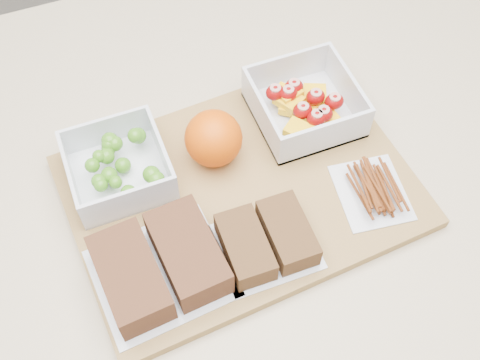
{
  "coord_description": "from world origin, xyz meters",
  "views": [
    {
      "loc": [
        -0.13,
        -0.37,
        1.55
      ],
      "look_at": [
        0.02,
        0.01,
        0.93
      ],
      "focal_mm": 45.0,
      "sensor_mm": 36.0,
      "label": 1
    }
  ],
  "objects_px": {
    "grape_container": "(120,166)",
    "orange": "(214,138)",
    "sandwich_bag_left": "(160,266)",
    "sandwich_bag_center": "(267,240)",
    "pretzel_bag": "(373,188)",
    "cutting_board": "(241,191)",
    "fruit_container": "(304,105)"
  },
  "relations": [
    {
      "from": "sandwich_bag_left",
      "to": "sandwich_bag_center",
      "type": "height_order",
      "value": "sandwich_bag_left"
    },
    {
      "from": "cutting_board",
      "to": "grape_container",
      "type": "relative_size",
      "value": 3.52
    },
    {
      "from": "orange",
      "to": "sandwich_bag_center",
      "type": "bearing_deg",
      "value": -85.55
    },
    {
      "from": "cutting_board",
      "to": "sandwich_bag_left",
      "type": "bearing_deg",
      "value": -152.88
    },
    {
      "from": "fruit_container",
      "to": "pretzel_bag",
      "type": "distance_m",
      "value": 0.15
    },
    {
      "from": "grape_container",
      "to": "pretzel_bag",
      "type": "height_order",
      "value": "grape_container"
    },
    {
      "from": "grape_container",
      "to": "sandwich_bag_left",
      "type": "relative_size",
      "value": 0.75
    },
    {
      "from": "cutting_board",
      "to": "sandwich_bag_center",
      "type": "height_order",
      "value": "sandwich_bag_center"
    },
    {
      "from": "grape_container",
      "to": "sandwich_bag_center",
      "type": "xyz_separation_m",
      "value": [
        0.13,
        -0.16,
        -0.0
      ]
    },
    {
      "from": "cutting_board",
      "to": "fruit_container",
      "type": "distance_m",
      "value": 0.15
    },
    {
      "from": "grape_container",
      "to": "fruit_container",
      "type": "relative_size",
      "value": 0.92
    },
    {
      "from": "sandwich_bag_left",
      "to": "cutting_board",
      "type": "bearing_deg",
      "value": 30.78
    },
    {
      "from": "cutting_board",
      "to": "sandwich_bag_left",
      "type": "relative_size",
      "value": 2.63
    },
    {
      "from": "pretzel_bag",
      "to": "fruit_container",
      "type": "bearing_deg",
      "value": 100.85
    },
    {
      "from": "grape_container",
      "to": "fruit_container",
      "type": "xyz_separation_m",
      "value": [
        0.26,
        0.01,
        -0.0
      ]
    },
    {
      "from": "cutting_board",
      "to": "pretzel_bag",
      "type": "relative_size",
      "value": 3.81
    },
    {
      "from": "cutting_board",
      "to": "grape_container",
      "type": "height_order",
      "value": "grape_container"
    },
    {
      "from": "sandwich_bag_center",
      "to": "pretzel_bag",
      "type": "relative_size",
      "value": 1.05
    },
    {
      "from": "orange",
      "to": "sandwich_bag_left",
      "type": "bearing_deg",
      "value": -130.07
    },
    {
      "from": "pretzel_bag",
      "to": "sandwich_bag_center",
      "type": "bearing_deg",
      "value": -171.93
    },
    {
      "from": "fruit_container",
      "to": "orange",
      "type": "bearing_deg",
      "value": -172.16
    },
    {
      "from": "cutting_board",
      "to": "grape_container",
      "type": "xyz_separation_m",
      "value": [
        -0.13,
        0.07,
        0.03
      ]
    },
    {
      "from": "fruit_container",
      "to": "sandwich_bag_center",
      "type": "relative_size",
      "value": 1.13
    },
    {
      "from": "grape_container",
      "to": "fruit_container",
      "type": "bearing_deg",
      "value": 1.32
    },
    {
      "from": "cutting_board",
      "to": "fruit_container",
      "type": "relative_size",
      "value": 3.23
    },
    {
      "from": "grape_container",
      "to": "orange",
      "type": "relative_size",
      "value": 1.63
    },
    {
      "from": "fruit_container",
      "to": "sandwich_bag_left",
      "type": "distance_m",
      "value": 0.29
    },
    {
      "from": "sandwich_bag_left",
      "to": "grape_container",
      "type": "bearing_deg",
      "value": 92.6
    },
    {
      "from": "grape_container",
      "to": "fruit_container",
      "type": "height_order",
      "value": "fruit_container"
    },
    {
      "from": "sandwich_bag_left",
      "to": "fruit_container",
      "type": "bearing_deg",
      "value": 31.7
    },
    {
      "from": "fruit_container",
      "to": "pretzel_bag",
      "type": "xyz_separation_m",
      "value": [
        0.03,
        -0.14,
        -0.01
      ]
    },
    {
      "from": "orange",
      "to": "sandwich_bag_left",
      "type": "xyz_separation_m",
      "value": [
        -0.11,
        -0.13,
        -0.01
      ]
    }
  ]
}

